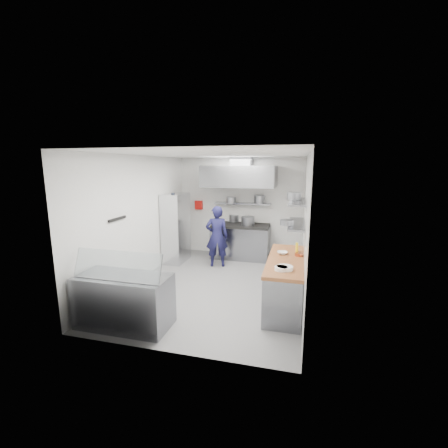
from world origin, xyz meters
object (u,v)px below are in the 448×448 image
(chef, at_px, (217,236))
(display_case, at_px, (124,301))
(gas_range, at_px, (241,242))
(wire_rack, at_px, (176,228))

(chef, distance_m, display_case, 3.31)
(gas_range, bearing_deg, wire_rack, -155.58)
(chef, bearing_deg, display_case, 62.97)
(wire_rack, distance_m, display_case, 3.44)
(gas_range, relative_size, wire_rack, 0.86)
(gas_range, xyz_separation_m, wire_rack, (-1.63, -0.74, 0.48))
(gas_range, xyz_separation_m, display_case, (-1.10, -4.10, -0.03))
(gas_range, height_order, display_case, gas_range)
(chef, relative_size, display_case, 1.06)
(chef, height_order, wire_rack, wire_rack)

